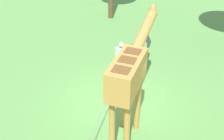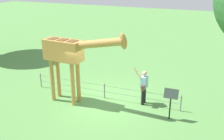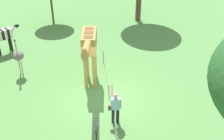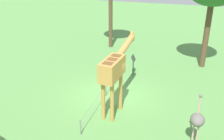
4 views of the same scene
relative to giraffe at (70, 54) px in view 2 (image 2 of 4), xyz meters
name	(u,v)px [view 2 (image 2 of 4)]	position (x,y,z in m)	size (l,w,h in m)	color
ground_plane	(103,100)	(1.23, 0.63, -2.29)	(60.00, 60.00, 0.00)	#568E47
giraffe	(70,54)	(0.00, 0.00, 0.00)	(3.90, 0.85, 3.48)	#BC8942
visitor	(144,85)	(3.07, 0.96, -1.39)	(0.64, 0.59, 1.73)	black
info_sign	(171,98)	(4.39, 0.07, -1.34)	(0.56, 0.21, 1.32)	black
wire_fence	(104,90)	(1.23, 0.86, -1.88)	(7.05, 0.05, 0.75)	slate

